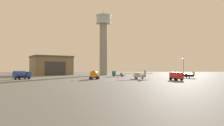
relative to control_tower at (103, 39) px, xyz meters
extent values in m
plane|color=#60605E|center=(2.70, -56.90, -21.84)|extent=(400.00, 400.00, 0.00)
cylinder|color=gray|center=(0.00, 0.00, -6.39)|extent=(4.61, 4.61, 30.91)
cylinder|color=silver|center=(0.00, 0.00, 9.36)|extent=(8.99, 8.99, 0.60)
cylinder|color=#99B7C6|center=(0.00, 0.00, 11.66)|extent=(8.27, 8.27, 3.99)
cylinder|color=silver|center=(0.00, 0.00, 13.91)|extent=(8.99, 8.99, 0.50)
cylinder|color=#38383D|center=(0.00, 0.00, 16.16)|extent=(0.16, 0.16, 4.00)
cube|color=#7A6B56|center=(-32.02, 4.42, -16.58)|extent=(28.17, 26.74, 10.54)
cube|color=brown|center=(-32.02, 4.42, -10.81)|extent=(28.99, 27.55, 1.00)
cube|color=#38383A|center=(-27.50, -3.57, -17.89)|extent=(10.63, 6.11, 7.90)
cylinder|color=black|center=(33.40, -43.20, -20.80)|extent=(5.46, 2.32, 1.06)
cone|color=#38383D|center=(30.60, -43.89, -20.80)|extent=(0.93, 0.91, 0.75)
cube|color=#38383D|center=(30.60, -43.89, -20.80)|extent=(0.07, 0.10, 1.63)
cube|color=black|center=(33.15, -43.26, -20.18)|extent=(3.32, 8.64, 0.17)
cylinder|color=gold|center=(32.82, -41.93, -20.53)|extent=(0.27, 0.84, 1.16)
cylinder|color=gold|center=(33.48, -44.59, -20.53)|extent=(0.27, 0.84, 1.16)
cube|color=#99B7C6|center=(32.40, -43.45, -20.50)|extent=(1.12, 1.05, 0.60)
cone|color=black|center=(36.20, -42.50, -20.71)|extent=(1.36, 1.06, 0.80)
cube|color=gold|center=(36.20, -42.50, -20.02)|extent=(0.94, 0.33, 1.46)
cube|color=black|center=(36.20, -42.50, -20.58)|extent=(1.37, 2.69, 0.09)
cylinder|color=black|center=(31.40, -43.69, -21.59)|extent=(0.26, 0.53, 0.52)
cylinder|color=black|center=(33.34, -42.24, -21.59)|extent=(0.26, 0.53, 0.52)
cylinder|color=black|center=(33.79, -44.07, -21.59)|extent=(0.26, 0.53, 0.52)
cylinder|color=white|center=(12.95, -50.37, -20.53)|extent=(3.80, 6.73, 1.34)
cone|color=#38383D|center=(11.57, -47.02, -20.53)|extent=(1.24, 1.25, 0.94)
cube|color=#38383D|center=(11.57, -47.02, -20.53)|extent=(0.12, 0.10, 2.05)
cube|color=white|center=(12.83, -50.07, -19.75)|extent=(10.59, 5.60, 0.22)
cylinder|color=#B7BABF|center=(14.42, -49.41, -20.19)|extent=(1.01, 0.48, 1.46)
cylinder|color=#B7BABF|center=(11.23, -50.73, -20.19)|extent=(1.01, 0.48, 1.46)
cube|color=#99B7C6|center=(12.46, -49.17, -20.16)|extent=(1.44, 1.50, 0.75)
cone|color=white|center=(14.33, -53.72, -20.42)|extent=(1.50, 1.78, 1.00)
cube|color=#B7BABF|center=(14.33, -53.72, -19.56)|extent=(0.57, 1.15, 1.83)
cube|color=white|center=(14.33, -53.72, -20.26)|extent=(3.36, 2.13, 0.11)
cylinder|color=black|center=(11.96, -47.98, -21.52)|extent=(0.67, 0.41, 0.65)
cylinder|color=black|center=(14.13, -50.12, -21.52)|extent=(0.67, 0.41, 0.65)
cylinder|color=black|center=(11.94, -51.02, -21.52)|extent=(0.67, 0.41, 0.65)
cube|color=#38383D|center=(-3.12, -50.60, -21.22)|extent=(2.52, 5.67, 0.24)
cube|color=orange|center=(-2.93, -48.63, -20.17)|extent=(2.64, 1.77, 1.86)
cube|color=#99B7C6|center=(-2.87, -47.92, -19.80)|extent=(2.13, 0.28, 0.93)
cylinder|color=orange|center=(-3.21, -51.51, -19.95)|extent=(2.64, 3.86, 2.30)
cylinder|color=black|center=(-4.06, -48.57, -21.34)|extent=(1.02, 0.37, 1.00)
cylinder|color=black|center=(-1.82, -48.79, -21.34)|extent=(1.02, 0.37, 1.00)
cylinder|color=black|center=(-4.40, -52.13, -21.34)|extent=(1.02, 0.37, 1.00)
cylinder|color=black|center=(-2.16, -52.35, -21.34)|extent=(1.02, 0.37, 1.00)
cube|color=#38383D|center=(7.14, -25.36, -21.22)|extent=(6.05, 2.08, 0.24)
cube|color=teal|center=(4.97, -25.38, -20.14)|extent=(1.71, 2.54, 1.94)
cube|color=#99B7C6|center=(4.19, -25.39, -19.75)|extent=(0.10, 2.15, 0.97)
cube|color=brown|center=(8.13, -25.35, -21.02)|extent=(4.07, 2.56, 0.16)
cube|color=#997547|center=(8.54, -25.34, -20.49)|extent=(1.11, 1.11, 0.90)
cylinder|color=black|center=(5.04, -26.52, -21.34)|extent=(0.28, 1.00, 1.00)
cylinder|color=black|center=(5.02, -24.24, -21.34)|extent=(0.28, 1.00, 1.00)
cylinder|color=black|center=(8.96, -26.48, -21.34)|extent=(0.28, 1.00, 1.00)
cylinder|color=black|center=(8.94, -24.20, -21.34)|extent=(0.28, 1.00, 1.00)
cube|color=#38383D|center=(23.27, -59.28, -21.22)|extent=(2.39, 5.68, 0.24)
cube|color=red|center=(23.06, -57.31, -20.19)|extent=(2.40, 1.78, 1.83)
cube|color=#99B7C6|center=(22.98, -56.60, -19.82)|extent=(1.90, 0.29, 0.91)
cube|color=red|center=(23.38, -60.20, -20.19)|extent=(2.63, 3.89, 1.82)
cylinder|color=black|center=(22.06, -57.47, -21.34)|extent=(1.02, 0.38, 1.00)
cylinder|color=black|center=(24.07, -57.25, -21.34)|extent=(1.02, 0.38, 1.00)
cylinder|color=black|center=(22.45, -61.04, -21.34)|extent=(1.02, 0.38, 1.00)
cylinder|color=black|center=(24.46, -60.81, -21.34)|extent=(1.02, 0.38, 1.00)
cube|color=#38383D|center=(-28.44, -50.65, -21.22)|extent=(4.81, 5.95, 0.24)
cube|color=#2847A8|center=(-27.28, -48.89, -20.14)|extent=(2.89, 2.68, 1.94)
cube|color=#99B7C6|center=(-26.87, -48.25, -19.75)|extent=(1.73, 1.17, 0.97)
cylinder|color=#2847A8|center=(-28.98, -51.47, -19.97)|extent=(4.04, 4.52, 2.26)
cylinder|color=black|center=(-28.21, -48.35, -21.34)|extent=(0.99, 0.78, 1.00)
cylinder|color=black|center=(-26.42, -49.52, -21.34)|extent=(0.99, 0.78, 1.00)
cylinder|color=black|center=(-30.30, -51.54, -21.34)|extent=(0.99, 0.78, 1.00)
cylinder|color=black|center=(-28.51, -52.71, -21.34)|extent=(0.99, 0.78, 1.00)
cylinder|color=#38383D|center=(42.33, -16.05, -17.56)|extent=(0.18, 0.18, 8.56)
sphere|color=#F9E5B2|center=(42.33, -16.05, -13.06)|extent=(0.44, 0.44, 0.44)
cube|color=black|center=(4.51, -58.10, -21.82)|extent=(0.36, 0.36, 0.04)
cone|color=orange|center=(4.51, -58.10, -21.48)|extent=(0.30, 0.30, 0.65)
cylinder|color=white|center=(4.51, -58.10, -21.45)|extent=(0.21, 0.21, 0.08)
cube|color=black|center=(24.99, -48.53, -21.82)|extent=(0.36, 0.36, 0.04)
cone|color=orange|center=(24.99, -48.53, -21.55)|extent=(0.30, 0.30, 0.51)
cylinder|color=white|center=(24.99, -48.53, -21.52)|extent=(0.21, 0.21, 0.08)
cube|color=black|center=(-9.38, -61.34, -21.82)|extent=(0.36, 0.36, 0.04)
cone|color=orange|center=(-9.38, -61.34, -21.51)|extent=(0.30, 0.30, 0.59)
cylinder|color=white|center=(-9.38, -61.34, -21.48)|extent=(0.21, 0.21, 0.08)
camera|label=1|loc=(0.18, -125.39, -18.24)|focal=33.73mm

